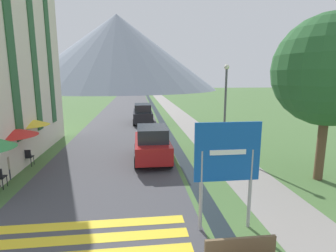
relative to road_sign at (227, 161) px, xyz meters
name	(u,v)px	position (x,y,z in m)	size (l,w,h in m)	color
ground_plane	(150,126)	(-1.31, 16.43, -2.03)	(160.00, 160.00, 0.00)	#476B38
road	(127,112)	(-3.81, 26.43, -2.03)	(6.40, 60.00, 0.01)	#424247
footpath	(175,111)	(2.29, 26.43, -2.03)	(2.20, 60.00, 0.01)	gray
drainage_channel	(156,111)	(-0.11, 26.43, -2.03)	(0.60, 60.00, 0.00)	black
crosswalk_marking	(88,239)	(-3.81, -0.07, -2.02)	(5.44, 1.84, 0.01)	yellow
mountain_distant	(118,52)	(-8.88, 87.75, 10.53)	(67.61, 67.61, 25.11)	gray
road_sign	(227,161)	(0.00, 0.00, 0.00)	(1.85, 0.11, 3.12)	#9E9EA3
parked_car_near	(152,144)	(-1.71, 6.49, -1.12)	(1.84, 3.90, 1.82)	#A31919
parked_car_far	(143,114)	(-1.95, 17.85, -1.12)	(1.82, 4.44, 1.82)	black
cafe_chair_far_right	(28,156)	(-7.78, 6.28, -1.52)	(0.40, 0.40, 0.85)	black
cafe_umbrella_middle_red	(9,132)	(-8.13, 5.52, -0.13)	(2.38, 2.38, 2.10)	#B7B2A8
cafe_umbrella_rear_yellow	(27,122)	(-8.16, 7.59, -0.03)	(2.16, 2.16, 2.19)	#B7B2A8
person_seated_far	(5,165)	(-7.99, 4.58, -1.36)	(0.32, 0.32, 1.21)	#282833
streetlamp	(225,102)	(2.42, 7.37, 0.93)	(0.28, 0.28, 4.96)	#515156
tree_by_path	(330,71)	(5.19, 3.14, 2.51)	(4.43, 4.43, 6.77)	brown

